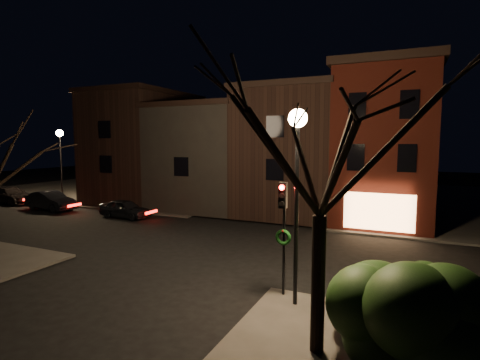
% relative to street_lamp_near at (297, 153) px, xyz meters
% --- Properties ---
extents(ground, '(120.00, 120.00, 0.00)m').
position_rel_street_lamp_near_xyz_m(ground, '(-6.20, 6.00, -5.18)').
color(ground, black).
rests_on(ground, ground).
extents(sidewalk_far_left, '(30.00, 30.00, 0.12)m').
position_rel_street_lamp_near_xyz_m(sidewalk_far_left, '(-26.20, 26.00, -5.12)').
color(sidewalk_far_left, '#2D2B28').
rests_on(sidewalk_far_left, ground).
extents(corner_building, '(6.50, 8.50, 10.50)m').
position_rel_street_lamp_near_xyz_m(corner_building, '(1.80, 15.47, 0.22)').
color(corner_building, '#48140C').
rests_on(corner_building, ground).
extents(row_building_a, '(7.30, 10.30, 9.40)m').
position_rel_street_lamp_near_xyz_m(row_building_a, '(-4.70, 16.50, -0.34)').
color(row_building_a, black).
rests_on(row_building_a, ground).
extents(row_building_b, '(7.80, 10.30, 8.40)m').
position_rel_street_lamp_near_xyz_m(row_building_b, '(-11.95, 16.50, -0.85)').
color(row_building_b, black).
rests_on(row_building_b, ground).
extents(row_building_c, '(7.30, 10.30, 9.90)m').
position_rel_street_lamp_near_xyz_m(row_building_c, '(-19.20, 16.50, -0.09)').
color(row_building_c, black).
rests_on(row_building_c, ground).
extents(street_lamp_near, '(0.60, 0.60, 6.48)m').
position_rel_street_lamp_near_xyz_m(street_lamp_near, '(0.00, 0.00, 0.00)').
color(street_lamp_near, black).
rests_on(street_lamp_near, sidewalk_near_right).
extents(street_lamp_far, '(0.60, 0.60, 6.48)m').
position_rel_street_lamp_near_xyz_m(street_lamp_far, '(-25.20, 12.20, 0.00)').
color(street_lamp_far, black).
rests_on(street_lamp_far, sidewalk_far_left).
extents(traffic_signal, '(0.58, 0.38, 4.05)m').
position_rel_street_lamp_near_xyz_m(traffic_signal, '(-0.60, 0.49, -2.37)').
color(traffic_signal, black).
rests_on(traffic_signal, sidewalk_near_right).
extents(bare_tree_right, '(6.40, 6.40, 8.50)m').
position_rel_street_lamp_near_xyz_m(bare_tree_right, '(1.30, -2.50, 0.97)').
color(bare_tree_right, black).
rests_on(bare_tree_right, sidewalk_near_right).
extents(evergreen_bush, '(3.21, 3.21, 2.44)m').
position_rel_street_lamp_near_xyz_m(evergreen_bush, '(3.30, -2.00, -3.84)').
color(evergreen_bush, black).
rests_on(evergreen_bush, sidewalk_near_right).
extents(parked_car_a, '(4.02, 1.75, 1.35)m').
position_rel_street_lamp_near_xyz_m(parked_car_a, '(-15.46, 9.33, -4.50)').
color(parked_car_a, black).
rests_on(parked_car_a, ground).
extents(parked_car_b, '(4.75, 2.00, 1.52)m').
position_rel_street_lamp_near_xyz_m(parked_car_b, '(-23.08, 9.23, -4.42)').
color(parked_car_b, black).
rests_on(parked_car_b, ground).
extents(parked_car_c, '(5.23, 2.19, 1.51)m').
position_rel_street_lamp_near_xyz_m(parked_car_c, '(-29.24, 10.02, -4.42)').
color(parked_car_c, black).
rests_on(parked_car_c, ground).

